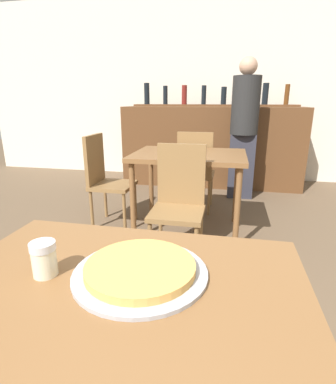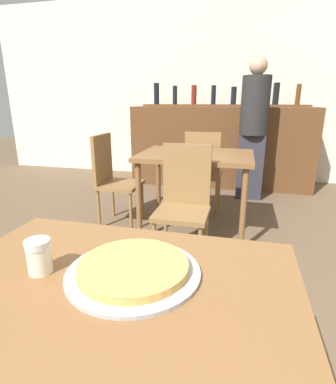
{
  "view_description": "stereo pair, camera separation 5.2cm",
  "coord_description": "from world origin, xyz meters",
  "px_view_note": "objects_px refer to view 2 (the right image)",
  "views": [
    {
      "loc": [
        0.28,
        -0.68,
        1.24
      ],
      "look_at": [
        0.02,
        0.55,
        0.85
      ],
      "focal_mm": 28.0,
      "sensor_mm": 36.0,
      "label": 1
    },
    {
      "loc": [
        0.33,
        -0.67,
        1.24
      ],
      "look_at": [
        0.02,
        0.55,
        0.85
      ],
      "focal_mm": 28.0,
      "sensor_mm": 36.0,
      "label": 2
    }
  ],
  "objects_px": {
    "chair_far_side_back": "(203,168)",
    "pizza_tray": "(134,269)",
    "chair_far_side_front": "(184,198)",
    "person_standing": "(253,125)",
    "chair_far_side_left": "(112,175)",
    "cheese_shaker": "(39,256)"
  },
  "relations": [
    {
      "from": "cheese_shaker",
      "to": "chair_far_side_left",
      "type": "bearing_deg",
      "value": 109.13
    },
    {
      "from": "chair_far_side_front",
      "to": "person_standing",
      "type": "xyz_separation_m",
      "value": [
        0.52,
        1.75,
        0.43
      ]
    },
    {
      "from": "pizza_tray",
      "to": "cheese_shaker",
      "type": "relative_size",
      "value": 3.79
    },
    {
      "from": "chair_far_side_back",
      "to": "chair_far_side_left",
      "type": "bearing_deg",
      "value": 32.63
    },
    {
      "from": "chair_far_side_back",
      "to": "pizza_tray",
      "type": "xyz_separation_m",
      "value": [
        0.13,
        -2.54,
        0.25
      ]
    },
    {
      "from": "chair_far_side_back",
      "to": "chair_far_side_front",
      "type": "bearing_deg",
      "value": 90.0
    },
    {
      "from": "chair_far_side_left",
      "to": "chair_far_side_back",
      "type": "bearing_deg",
      "value": -57.37
    },
    {
      "from": "chair_far_side_front",
      "to": "pizza_tray",
      "type": "xyz_separation_m",
      "value": [
        0.13,
        -1.45,
        0.25
      ]
    },
    {
      "from": "cheese_shaker",
      "to": "chair_far_side_front",
      "type": "bearing_deg",
      "value": 84.73
    },
    {
      "from": "pizza_tray",
      "to": "chair_far_side_front",
      "type": "bearing_deg",
      "value": 95.15
    },
    {
      "from": "chair_far_side_back",
      "to": "pizza_tray",
      "type": "distance_m",
      "value": 2.56
    },
    {
      "from": "chair_far_side_left",
      "to": "pizza_tray",
      "type": "relative_size",
      "value": 2.34
    },
    {
      "from": "chair_far_side_back",
      "to": "person_standing",
      "type": "distance_m",
      "value": 0.94
    },
    {
      "from": "chair_far_side_front",
      "to": "pizza_tray",
      "type": "bearing_deg",
      "value": -84.85
    },
    {
      "from": "chair_far_side_back",
      "to": "pizza_tray",
      "type": "relative_size",
      "value": 2.34
    },
    {
      "from": "chair_far_side_front",
      "to": "person_standing",
      "type": "bearing_deg",
      "value": 73.37
    },
    {
      "from": "chair_far_side_back",
      "to": "pizza_tray",
      "type": "height_order",
      "value": "chair_far_side_back"
    },
    {
      "from": "pizza_tray",
      "to": "cheese_shaker",
      "type": "distance_m",
      "value": 0.28
    },
    {
      "from": "pizza_tray",
      "to": "cheese_shaker",
      "type": "bearing_deg",
      "value": -168.39
    },
    {
      "from": "chair_far_side_left",
      "to": "cheese_shaker",
      "type": "bearing_deg",
      "value": -160.87
    },
    {
      "from": "chair_far_side_front",
      "to": "chair_far_side_back",
      "type": "xyz_separation_m",
      "value": [
        -0.0,
        1.09,
        0.0
      ]
    },
    {
      "from": "chair_far_side_back",
      "to": "cheese_shaker",
      "type": "distance_m",
      "value": 2.62
    }
  ]
}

